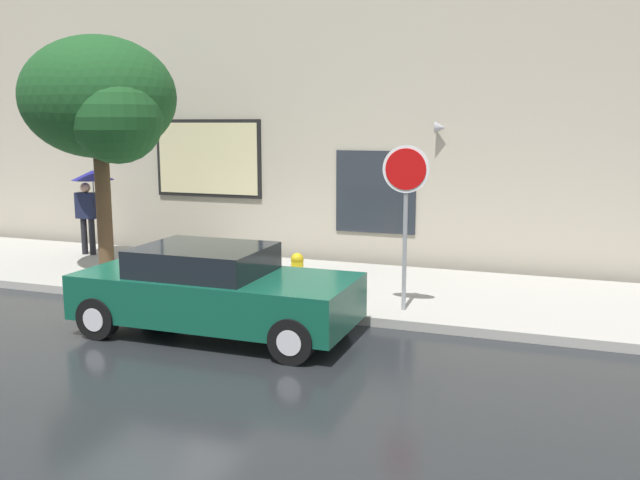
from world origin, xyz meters
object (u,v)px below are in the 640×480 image
(parked_car, at_px, (214,291))
(street_tree, at_px, (102,102))
(fire_hydrant, at_px, (297,275))
(stop_sign, at_px, (406,195))
(pedestrian_with_umbrella, at_px, (91,189))

(parked_car, height_order, street_tree, street_tree)
(fire_hydrant, height_order, street_tree, street_tree)
(street_tree, height_order, stop_sign, street_tree)
(fire_hydrant, distance_m, pedestrian_with_umbrella, 6.33)
(street_tree, bearing_deg, fire_hydrant, -4.23)
(parked_car, relative_size, fire_hydrant, 5.39)
(pedestrian_with_umbrella, xyz_separation_m, stop_sign, (7.88, -2.20, 0.36))
(fire_hydrant, bearing_deg, street_tree, 175.77)
(parked_car, relative_size, street_tree, 0.90)
(fire_hydrant, xyz_separation_m, street_tree, (-4.20, 0.31, 3.05))
(fire_hydrant, relative_size, pedestrian_with_umbrella, 0.40)
(fire_hydrant, height_order, stop_sign, stop_sign)
(street_tree, distance_m, stop_sign, 6.39)
(stop_sign, bearing_deg, street_tree, 174.87)
(stop_sign, bearing_deg, fire_hydrant, 172.97)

